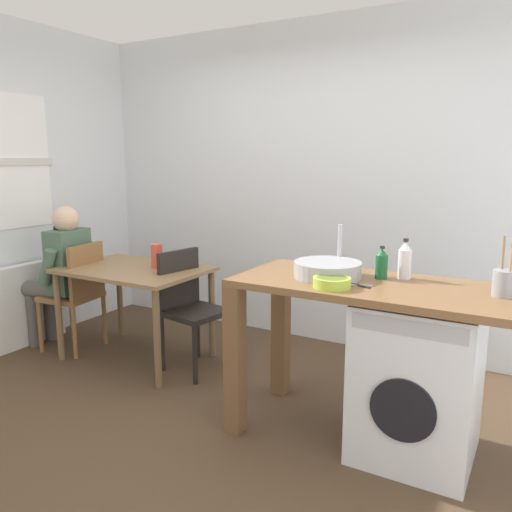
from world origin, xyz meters
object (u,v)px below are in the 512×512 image
(chair_person_seat, at_px, (78,290))
(seated_person, at_px, (61,269))
(utensil_crock, at_px, (505,282))
(chair_opposite, at_px, (189,303))
(bottle_tall_green, at_px, (382,264))
(bottle_squat_brown, at_px, (405,261))
(mixing_bowl, at_px, (332,282))
(dining_table, at_px, (134,280))
(vase, at_px, (157,256))
(washing_machine, at_px, (417,379))

(chair_person_seat, relative_size, seated_person, 0.75)
(utensil_crock, bearing_deg, chair_opposite, 172.52)
(chair_opposite, distance_m, seated_person, 1.21)
(chair_person_seat, relative_size, bottle_tall_green, 4.87)
(chair_person_seat, height_order, bottle_tall_green, bottle_tall_green)
(seated_person, distance_m, bottle_squat_brown, 2.82)
(bottle_squat_brown, relative_size, mixing_bowl, 1.15)
(seated_person, height_order, utensil_crock, utensil_crock)
(mixing_bowl, xyz_separation_m, utensil_crock, (0.79, 0.25, 0.04))
(dining_table, height_order, bottle_squat_brown, bottle_squat_brown)
(bottle_tall_green, relative_size, bottle_squat_brown, 0.82)
(chair_opposite, height_order, vase, vase)
(utensil_crock, bearing_deg, vase, 172.68)
(bottle_squat_brown, xyz_separation_m, mixing_bowl, (-0.27, -0.39, -0.07))
(chair_opposite, bearing_deg, bottle_tall_green, 92.99)
(utensil_crock, bearing_deg, chair_person_seat, 177.74)
(chair_person_seat, xyz_separation_m, vase, (0.70, 0.19, 0.32))
(chair_opposite, relative_size, bottle_squat_brown, 3.97)
(vase, bearing_deg, bottle_tall_green, -7.59)
(dining_table, bearing_deg, utensil_crock, -4.73)
(bottle_squat_brown, relative_size, utensil_crock, 0.76)
(seated_person, distance_m, utensil_crock, 3.33)
(chair_opposite, relative_size, utensil_crock, 3.00)
(utensil_crock, xyz_separation_m, vase, (-2.45, 0.32, -0.16))
(chair_opposite, bearing_deg, seated_person, -70.77)
(seated_person, bearing_deg, washing_machine, -99.75)
(chair_opposite, distance_m, vase, 0.46)
(chair_person_seat, distance_m, bottle_squat_brown, 2.69)
(washing_machine, bearing_deg, dining_table, 173.17)
(mixing_bowl, bearing_deg, chair_opposite, 158.45)
(dining_table, relative_size, utensil_crock, 3.67)
(bottle_tall_green, distance_m, utensil_crock, 0.63)
(chair_person_seat, bearing_deg, seated_person, 90.00)
(chair_person_seat, xyz_separation_m, bottle_tall_green, (2.53, -0.05, 0.50))
(mixing_bowl, bearing_deg, vase, 161.27)
(dining_table, distance_m, chair_opposite, 0.50)
(seated_person, relative_size, utensil_crock, 4.01)
(dining_table, height_order, washing_machine, washing_machine)
(chair_person_seat, bearing_deg, bottle_squat_brown, -96.42)
(utensil_crock, height_order, vase, utensil_crock)
(chair_opposite, bearing_deg, washing_machine, 90.18)
(dining_table, bearing_deg, mixing_bowl, -14.36)
(chair_opposite, distance_m, utensil_crock, 2.20)
(dining_table, bearing_deg, chair_person_seat, -170.50)
(mixing_bowl, xyz_separation_m, vase, (-1.67, 0.57, -0.12))
(seated_person, xyz_separation_m, utensil_crock, (3.31, -0.11, 0.32))
(mixing_bowl, relative_size, utensil_crock, 0.66)
(dining_table, relative_size, chair_opposite, 1.22)
(chair_opposite, height_order, washing_machine, chair_opposite)
(seated_person, height_order, bottle_squat_brown, seated_person)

